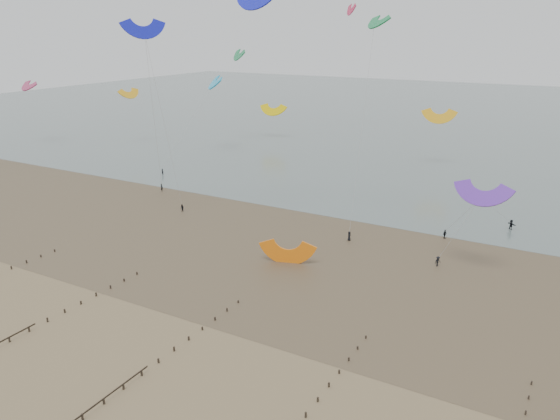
{
  "coord_description": "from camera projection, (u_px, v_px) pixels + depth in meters",
  "views": [
    {
      "loc": [
        40.64,
        -42.01,
        34.73
      ],
      "look_at": [
        1.42,
        28.0,
        8.0
      ],
      "focal_mm": 35.0,
      "sensor_mm": 36.0,
      "label": 1
    }
  ],
  "objects": [
    {
      "name": "ground",
      "position": [
        154.0,
        337.0,
        64.59
      ],
      "size": [
        500.0,
        500.0,
        0.0
      ],
      "primitive_type": "plane",
      "color": "brown",
      "rests_on": "ground"
    },
    {
      "name": "grounded_kite",
      "position": [
        287.0,
        263.0,
        85.16
      ],
      "size": [
        8.89,
        7.79,
        4.13
      ],
      "primitive_type": null,
      "rotation": [
        1.54,
        0.0,
        0.3
      ],
      "color": "orange",
      "rests_on": "ground"
    },
    {
      "name": "sea_and_shore",
      "position": [
        270.0,
        238.0,
        94.96
      ],
      "size": [
        500.0,
        665.0,
        0.03
      ],
      "color": "#475654",
      "rests_on": "ground"
    },
    {
      "name": "kitesurfer_lead",
      "position": [
        162.0,
        188.0,
        122.24
      ],
      "size": [
        0.69,
        0.51,
        1.76
      ],
      "primitive_type": "imported",
      "rotation": [
        0.0,
        0.0,
        3.0
      ],
      "color": "black",
      "rests_on": "ground"
    },
    {
      "name": "kites_airborne",
      "position": [
        351.0,
        84.0,
        130.32
      ],
      "size": [
        241.4,
        122.79,
        40.95
      ],
      "color": "#D61946",
      "rests_on": "ground"
    },
    {
      "name": "kitesurfers",
      "position": [
        452.0,
        236.0,
        93.68
      ],
      "size": [
        132.75,
        24.09,
        1.87
      ],
      "color": "black",
      "rests_on": "ground"
    }
  ]
}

